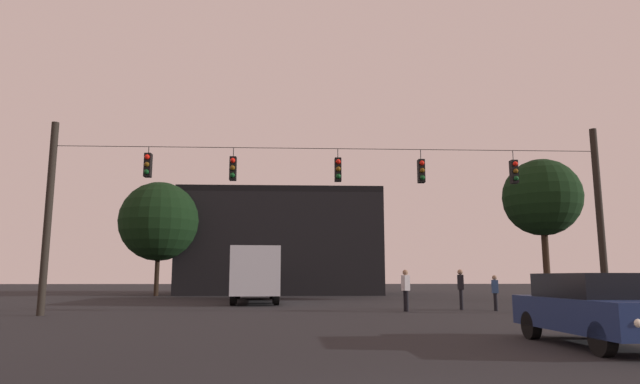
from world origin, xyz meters
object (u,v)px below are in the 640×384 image
at_px(city_bus, 255,270).
at_px(pedestrian_crossing_center, 461,287).
at_px(tree_left_silhouette, 542,198).
at_px(tree_behind_building, 159,221).
at_px(pedestrian_crossing_left, 406,288).
at_px(car_near_right, 596,308).
at_px(pedestrian_crossing_right, 495,291).

xyz_separation_m(city_bus, pedestrian_crossing_center, (9.80, -8.23, -0.85)).
bearing_deg(tree_left_silhouette, tree_behind_building, 161.22).
distance_m(pedestrian_crossing_left, pedestrian_crossing_center, 2.91).
height_order(car_near_right, pedestrian_crossing_center, pedestrian_crossing_center).
relative_size(pedestrian_crossing_right, tree_left_silhouette, 0.17).
height_order(pedestrian_crossing_right, tree_behind_building, tree_behind_building).
bearing_deg(pedestrian_crossing_left, car_near_right, -81.77).
height_order(pedestrian_crossing_right, tree_left_silhouette, tree_left_silhouette).
bearing_deg(pedestrian_crossing_right, city_bus, 140.49).
bearing_deg(pedestrian_crossing_left, pedestrian_crossing_right, 2.82).
distance_m(car_near_right, tree_behind_building, 35.46).
bearing_deg(tree_left_silhouette, car_near_right, -113.08).
bearing_deg(tree_left_silhouette, pedestrian_crossing_left, -137.34).
bearing_deg(pedestrian_crossing_left, city_bus, 127.36).
xyz_separation_m(car_near_right, tree_left_silhouette, (9.27, 21.76, 5.64)).
height_order(pedestrian_crossing_left, tree_behind_building, tree_behind_building).
height_order(pedestrian_crossing_center, pedestrian_crossing_right, pedestrian_crossing_center).
bearing_deg(car_near_right, tree_left_silhouette, 66.92).
relative_size(pedestrian_crossing_left, pedestrian_crossing_right, 1.15).
bearing_deg(pedestrian_crossing_right, tree_left_silhouette, 54.67).
bearing_deg(car_near_right, pedestrian_crossing_right, 79.25).
relative_size(city_bus, pedestrian_crossing_right, 7.36).
relative_size(pedestrian_crossing_right, tree_behind_building, 0.17).
bearing_deg(tree_behind_building, city_bus, -49.76).
relative_size(city_bus, tree_behind_building, 1.27).
bearing_deg(pedestrian_crossing_right, pedestrian_crossing_left, -177.18).
relative_size(pedestrian_crossing_center, tree_left_silhouette, 0.20).
height_order(pedestrian_crossing_center, tree_left_silhouette, tree_left_silhouette).
bearing_deg(pedestrian_crossing_left, tree_behind_building, 128.86).
bearing_deg(pedestrian_crossing_right, pedestrian_crossing_center, 144.81).
bearing_deg(pedestrian_crossing_left, tree_left_silhouette, 42.66).
xyz_separation_m(car_near_right, pedestrian_crossing_right, (2.25, 11.86, 0.05)).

